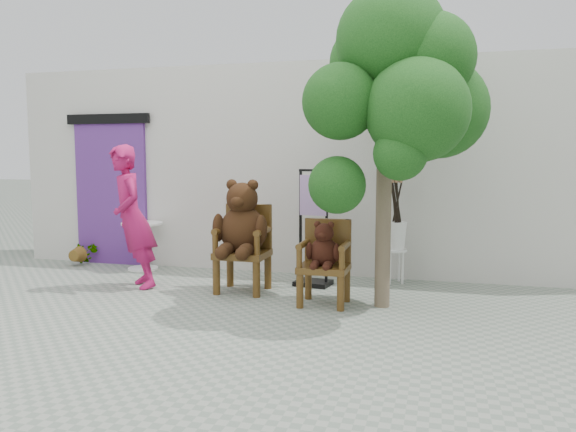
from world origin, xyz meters
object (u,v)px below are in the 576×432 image
(chair_small, at_px, (325,254))
(stool_bucket, at_px, (395,235))
(cafe_table, at_px, (142,240))
(display_stand, at_px, (313,241))
(person, at_px, (133,218))
(tree, at_px, (400,79))
(chair_big, at_px, (243,229))

(chair_small, bearing_deg, stool_bucket, 62.26)
(cafe_table, height_order, stool_bucket, stool_bucket)
(cafe_table, bearing_deg, chair_small, -22.27)
(display_stand, height_order, stool_bucket, display_stand)
(chair_small, distance_m, stool_bucket, 1.47)
(person, height_order, cafe_table, person)
(chair_small, relative_size, person, 0.53)
(stool_bucket, height_order, tree, tree)
(chair_big, height_order, stool_bucket, stool_bucket)
(person, distance_m, stool_bucket, 3.41)
(chair_big, distance_m, display_stand, 0.97)
(chair_big, height_order, cafe_table, chair_big)
(cafe_table, bearing_deg, chair_big, -25.49)
(person, relative_size, display_stand, 1.20)
(display_stand, height_order, tree, tree)
(cafe_table, bearing_deg, tree, -17.50)
(cafe_table, bearing_deg, person, -65.39)
(display_stand, relative_size, tree, 0.44)
(person, bearing_deg, chair_small, 43.01)
(chair_big, xyz_separation_m, tree, (1.89, -0.29, 1.71))
(person, relative_size, tree, 0.53)
(chair_big, xyz_separation_m, cafe_table, (-1.91, 0.91, -0.34))
(person, bearing_deg, stool_bucket, 66.18)
(chair_big, distance_m, tree, 2.57)
(person, height_order, display_stand, person)
(chair_big, relative_size, display_stand, 0.92)
(stool_bucket, xyz_separation_m, tree, (0.11, -1.27, 1.85))
(cafe_table, height_order, display_stand, display_stand)
(chair_small, relative_size, cafe_table, 1.36)
(chair_big, height_order, person, person)
(cafe_table, xyz_separation_m, tree, (3.80, -1.20, 2.05))
(chair_big, xyz_separation_m, stool_bucket, (1.79, 0.98, -0.14))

